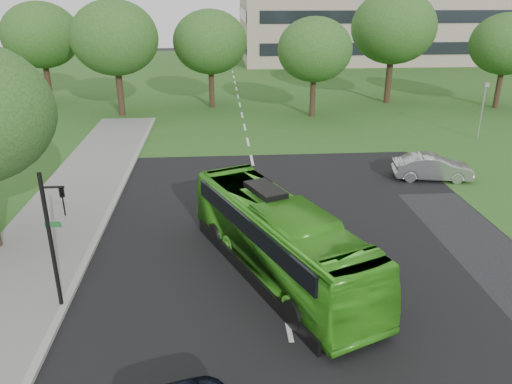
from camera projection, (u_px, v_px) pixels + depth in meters
ground at (279, 287)px, 17.35m from camera, size 160.00×160.00×0.00m
street_surfaces at (239, 125)px, 38.35m from camera, size 120.00×120.00×0.15m
tree_park_a at (115, 38)px, 39.03m from camera, size 6.83×6.83×9.07m
tree_park_b at (210, 42)px, 42.24m from camera, size 6.29×6.29×8.24m
tree_park_c at (315, 50)px, 39.06m from camera, size 5.88×5.88×7.81m
tree_park_d at (394, 28)px, 43.59m from camera, size 7.38×7.38×9.76m
tree_park_e at (506, 44)px, 41.92m from camera, size 5.98×5.98×7.98m
tree_park_f at (41, 35)px, 43.22m from camera, size 6.62×6.62×8.84m
bus at (278, 238)px, 17.71m from camera, size 6.10×10.20×2.81m
sedan at (432, 167)px, 27.01m from camera, size 4.34×2.10×1.37m
traffic_light at (54, 232)px, 15.19m from camera, size 0.75×0.22×4.66m
camera_pole at (483, 103)px, 33.83m from camera, size 0.40×0.38×3.87m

